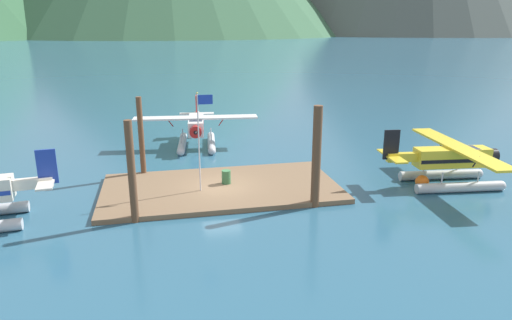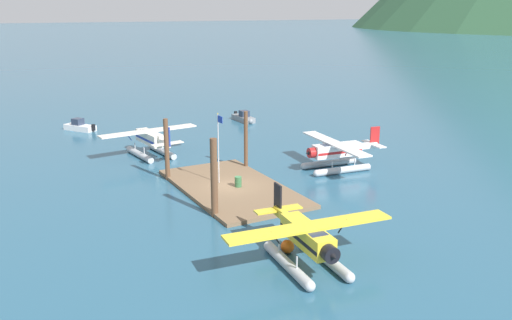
# 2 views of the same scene
# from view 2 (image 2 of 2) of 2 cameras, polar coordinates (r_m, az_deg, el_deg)

# --- Properties ---
(ground_plane) EXTENTS (1200.00, 1200.00, 0.00)m
(ground_plane) POSITION_cam_2_polar(r_m,az_deg,el_deg) (45.84, -2.55, -3.12)
(ground_plane) COLOR #285670
(dock_platform) EXTENTS (14.81, 7.93, 0.30)m
(dock_platform) POSITION_cam_2_polar(r_m,az_deg,el_deg) (45.79, -2.55, -2.94)
(dock_platform) COLOR brown
(dock_platform) RESTS_ON ground
(piling_near_left) EXTENTS (0.42, 0.42, 5.56)m
(piling_near_left) POSITION_cam_2_polar(r_m,az_deg,el_deg) (48.25, -9.41, 1.09)
(piling_near_left) COLOR brown
(piling_near_left) RESTS_ON ground
(piling_near_right) EXTENTS (0.51, 0.51, 5.92)m
(piling_near_right) POSITION_cam_2_polar(r_m,az_deg,el_deg) (39.13, -4.45, -1.93)
(piling_near_right) COLOR brown
(piling_near_right) RESTS_ON ground
(piling_far_left) EXTENTS (0.37, 0.37, 5.57)m
(piling_far_left) POSITION_cam_2_polar(r_m,az_deg,el_deg) (50.90, -1.08, 2.07)
(piling_far_left) COLOR brown
(piling_far_left) RESTS_ON ground
(flagpole) EXTENTS (0.95, 0.10, 6.09)m
(flagpole) POSITION_cam_2_polar(r_m,az_deg,el_deg) (45.54, -3.94, 2.09)
(flagpole) COLOR silver
(flagpole) RESTS_ON dock_platform
(fuel_drum) EXTENTS (0.62, 0.62, 0.88)m
(fuel_drum) POSITION_cam_2_polar(r_m,az_deg,el_deg) (45.43, -1.90, -2.31)
(fuel_drum) COLOR #33663D
(fuel_drum) RESTS_ON dock_platform
(mooring_buoy) EXTENTS (0.87, 0.87, 0.87)m
(mooring_buoy) POSITION_cam_2_polar(r_m,az_deg,el_deg) (34.23, 3.34, -9.10)
(mooring_buoy) COLOR orange
(mooring_buoy) RESTS_ON ground
(seaplane_yellow_stbd_aft) EXTENTS (7.96, 10.49, 3.84)m
(seaplane_yellow_stbd_aft) POSITION_cam_2_polar(r_m,az_deg,el_deg) (32.23, 5.43, -8.55)
(seaplane_yellow_stbd_aft) COLOR #B7BABF
(seaplane_yellow_stbd_aft) RESTS_ON ground
(seaplane_white_bow_centre) EXTENTS (10.49, 7.96, 3.84)m
(seaplane_white_bow_centre) POSITION_cam_2_polar(r_m,az_deg,el_deg) (51.46, 8.51, 0.66)
(seaplane_white_bow_centre) COLOR #B7BABF
(seaplane_white_bow_centre) RESTS_ON ground
(seaplane_cream_port_aft) EXTENTS (7.95, 10.49, 3.84)m
(seaplane_cream_port_aft) POSITION_cam_2_polar(r_m,az_deg,el_deg) (56.84, -11.10, 1.97)
(seaplane_cream_port_aft) COLOR #B7BABF
(seaplane_cream_port_aft) RESTS_ON ground
(boat_white_open_sw) EXTENTS (4.32, 3.58, 1.50)m
(boat_white_open_sw) POSITION_cam_2_polar(r_m,az_deg,el_deg) (71.54, -18.18, 3.39)
(boat_white_open_sw) COLOR silver
(boat_white_open_sw) RESTS_ON ground
(boat_grey_open_west) EXTENTS (4.89, 1.55, 1.50)m
(boat_grey_open_west) POSITION_cam_2_polar(r_m,az_deg,el_deg) (73.48, -1.31, 4.48)
(boat_grey_open_west) COLOR gray
(boat_grey_open_west) RESTS_ON ground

